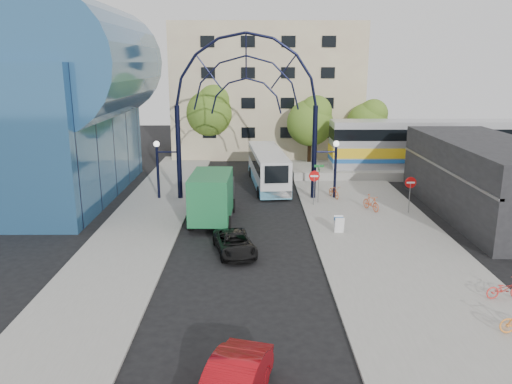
{
  "coord_description": "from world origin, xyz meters",
  "views": [
    {
      "loc": [
        0.47,
        -22.27,
        9.96
      ],
      "look_at": [
        0.65,
        6.0,
        2.62
      ],
      "focal_mm": 35.0,
      "sensor_mm": 36.0,
      "label": 1
    }
  ],
  "objects_px": {
    "gateway_arch": "(246,83)",
    "black_suv": "(235,243)",
    "street_name_sign": "(319,175)",
    "tree_north_c": "(369,121)",
    "bike_near_a": "(334,192)",
    "sandwich_board": "(339,222)",
    "green_truck": "(213,196)",
    "stop_sign": "(314,179)",
    "tree_north_a": "(311,120)",
    "tree_north_b": "(211,110)",
    "bike_near_b": "(371,203)",
    "do_not_enter_sign": "(410,186)",
    "bike_far_a": "(505,289)",
    "city_bus": "(268,167)",
    "train_car": "(470,144)"
  },
  "relations": [
    {
      "from": "street_name_sign",
      "to": "bike_near_b",
      "type": "relative_size",
      "value": 1.57
    },
    {
      "from": "green_truck",
      "to": "sandwich_board",
      "type": "bearing_deg",
      "value": -17.72
    },
    {
      "from": "bike_far_a",
      "to": "black_suv",
      "type": "bearing_deg",
      "value": 58.6
    },
    {
      "from": "bike_near_a",
      "to": "train_car",
      "type": "bearing_deg",
      "value": 16.68
    },
    {
      "from": "bike_near_a",
      "to": "green_truck",
      "type": "bearing_deg",
      "value": -162.9
    },
    {
      "from": "gateway_arch",
      "to": "black_suv",
      "type": "xyz_separation_m",
      "value": [
        -0.53,
        -11.07,
        -7.99
      ]
    },
    {
      "from": "sandwich_board",
      "to": "black_suv",
      "type": "bearing_deg",
      "value": -153.54
    },
    {
      "from": "black_suv",
      "to": "bike_near_a",
      "type": "xyz_separation_m",
      "value": [
        7.1,
        11.07,
        0.01
      ]
    },
    {
      "from": "stop_sign",
      "to": "tree_north_c",
      "type": "distance_m",
      "value": 17.68
    },
    {
      "from": "do_not_enter_sign",
      "to": "street_name_sign",
      "type": "relative_size",
      "value": 0.89
    },
    {
      "from": "stop_sign",
      "to": "train_car",
      "type": "distance_m",
      "value": 18.22
    },
    {
      "from": "bike_far_a",
      "to": "street_name_sign",
      "type": "bearing_deg",
      "value": 15.71
    },
    {
      "from": "tree_north_a",
      "to": "tree_north_b",
      "type": "bearing_deg",
      "value": 158.2
    },
    {
      "from": "street_name_sign",
      "to": "train_car",
      "type": "distance_m",
      "value": 17.55
    },
    {
      "from": "stop_sign",
      "to": "tree_north_a",
      "type": "bearing_deg",
      "value": 84.58
    },
    {
      "from": "tree_north_c",
      "to": "bike_near_b",
      "type": "height_order",
      "value": "tree_north_c"
    },
    {
      "from": "stop_sign",
      "to": "train_car",
      "type": "xyz_separation_m",
      "value": [
        15.2,
        10.0,
        0.91
      ]
    },
    {
      "from": "sandwich_board",
      "to": "black_suv",
      "type": "distance_m",
      "value": 6.84
    },
    {
      "from": "green_truck",
      "to": "bike_near_a",
      "type": "distance_m",
      "value": 10.22
    },
    {
      "from": "bike_far_a",
      "to": "stop_sign",
      "type": "bearing_deg",
      "value": 17.83
    },
    {
      "from": "tree_north_c",
      "to": "black_suv",
      "type": "xyz_separation_m",
      "value": [
        -12.65,
        -25.0,
        -3.71
      ]
    },
    {
      "from": "gateway_arch",
      "to": "train_car",
      "type": "bearing_deg",
      "value": 21.8
    },
    {
      "from": "tree_north_c",
      "to": "black_suv",
      "type": "height_order",
      "value": "tree_north_c"
    },
    {
      "from": "bike_far_a",
      "to": "city_bus",
      "type": "bearing_deg",
      "value": 18.44
    },
    {
      "from": "tree_north_c",
      "to": "bike_near_a",
      "type": "height_order",
      "value": "tree_north_c"
    },
    {
      "from": "city_bus",
      "to": "bike_near_a",
      "type": "height_order",
      "value": "city_bus"
    },
    {
      "from": "train_car",
      "to": "tree_north_c",
      "type": "height_order",
      "value": "tree_north_c"
    },
    {
      "from": "gateway_arch",
      "to": "street_name_sign",
      "type": "distance_m",
      "value": 8.38
    },
    {
      "from": "tree_north_b",
      "to": "green_truck",
      "type": "height_order",
      "value": "tree_north_b"
    },
    {
      "from": "tree_north_b",
      "to": "black_suv",
      "type": "xyz_separation_m",
      "value": [
        3.35,
        -27.0,
        -4.7
      ]
    },
    {
      "from": "tree_north_a",
      "to": "sandwich_board",
      "type": "bearing_deg",
      "value": -91.5
    },
    {
      "from": "stop_sign",
      "to": "green_truck",
      "type": "relative_size",
      "value": 0.38
    },
    {
      "from": "stop_sign",
      "to": "tree_north_b",
      "type": "xyz_separation_m",
      "value": [
        -8.68,
        17.93,
        3.27
      ]
    },
    {
      "from": "city_bus",
      "to": "bike_far_a",
      "type": "height_order",
      "value": "city_bus"
    },
    {
      "from": "street_name_sign",
      "to": "green_truck",
      "type": "xyz_separation_m",
      "value": [
        -7.32,
        -3.87,
        -0.48
      ]
    },
    {
      "from": "street_name_sign",
      "to": "black_suv",
      "type": "bearing_deg",
      "value": -120.62
    },
    {
      "from": "sandwich_board",
      "to": "green_truck",
      "type": "bearing_deg",
      "value": 160.35
    },
    {
      "from": "street_name_sign",
      "to": "green_truck",
      "type": "relative_size",
      "value": 0.42
    },
    {
      "from": "tree_north_c",
      "to": "green_truck",
      "type": "xyz_separation_m",
      "value": [
        -14.24,
        -19.19,
        -2.63
      ]
    },
    {
      "from": "bike_near_b",
      "to": "city_bus",
      "type": "bearing_deg",
      "value": 108.6
    },
    {
      "from": "gateway_arch",
      "to": "stop_sign",
      "type": "relative_size",
      "value": 5.46
    },
    {
      "from": "stop_sign",
      "to": "black_suv",
      "type": "distance_m",
      "value": 10.61
    },
    {
      "from": "tree_north_b",
      "to": "city_bus",
      "type": "distance_m",
      "value": 13.36
    },
    {
      "from": "stop_sign",
      "to": "city_bus",
      "type": "distance_m",
      "value": 7.11
    },
    {
      "from": "green_truck",
      "to": "gateway_arch",
      "type": "bearing_deg",
      "value": 70.02
    },
    {
      "from": "do_not_enter_sign",
      "to": "tree_north_b",
      "type": "relative_size",
      "value": 0.31
    },
    {
      "from": "tree_north_a",
      "to": "bike_far_a",
      "type": "xyz_separation_m",
      "value": [
        5.16,
        -28.61,
        -4.05
      ]
    },
    {
      "from": "street_name_sign",
      "to": "train_car",
      "type": "relative_size",
      "value": 0.11
    },
    {
      "from": "black_suv",
      "to": "bike_far_a",
      "type": "height_order",
      "value": "black_suv"
    },
    {
      "from": "gateway_arch",
      "to": "bike_near_a",
      "type": "height_order",
      "value": "gateway_arch"
    }
  ]
}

